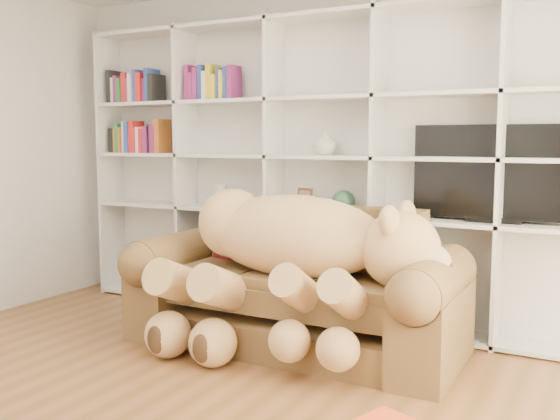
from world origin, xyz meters
The scene contains 12 objects.
wall_back centered at (0.00, 2.50, 1.35)m, with size 5.00×0.02×2.70m, color silver.
bookshelf centered at (-0.24, 2.36, 1.31)m, with size 4.43×0.35×2.40m.
sofa centered at (0.08, 1.66, 0.36)m, with size 2.27×0.98×0.96m.
teddy_bear centered at (0.13, 1.47, 0.69)m, with size 1.89×0.99×1.09m.
throw_pillow centered at (-0.46, 1.82, 0.69)m, with size 0.41×0.13×0.41m, color maroon.
tv centered at (1.28, 2.35, 1.20)m, with size 1.14×0.18×0.67m.
picture_frame centered at (-0.16, 2.30, 0.96)m, with size 0.14×0.03×0.18m, color #57341D.
green_vase centered at (0.17, 2.30, 0.96)m, with size 0.18×0.18×0.18m, color #2E5A3E.
figurine_tall centered at (-0.96, 2.30, 0.96)m, with size 0.09×0.09×0.18m, color beige.
figurine_short centered at (-0.79, 2.30, 0.92)m, with size 0.06×0.06×0.11m, color beige.
snow_globe centered at (-0.53, 2.30, 0.93)m, with size 0.12×0.12×0.12m, color silver.
shelf_vase centered at (0.00, 2.30, 1.41)m, with size 0.19×0.19×0.19m, color beige.
Camera 1 is at (2.00, -2.13, 1.44)m, focal length 40.00 mm.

